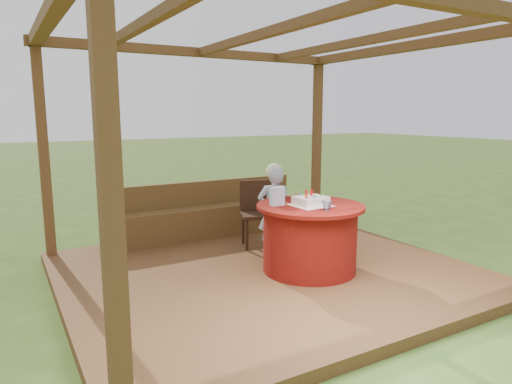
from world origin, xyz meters
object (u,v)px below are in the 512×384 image
table (310,237)px  drinking_glass (327,206)px  bench (207,218)px  birthday_cake (311,201)px  gift_bag (277,196)px  elderly_woman (274,209)px  chair (257,210)px

table → drinking_glass: drinking_glass is taller
bench → drinking_glass: bearing=-80.7°
birthday_cake → drinking_glass: 0.29m
table → gift_bag: gift_bag is taller
elderly_woman → birthday_cake: bearing=-86.2°
chair → elderly_woman: (-0.06, -0.55, 0.11)m
chair → gift_bag: 1.17m
gift_bag → table: bearing=-18.5°
elderly_woman → drinking_glass: elderly_woman is taller
bench → drinking_glass: size_ratio=26.69×
chair → elderly_woman: 0.57m
birthday_cake → bench: bearing=100.7°
elderly_woman → drinking_glass: 1.02m
elderly_woman → birthday_cake: size_ratio=2.94×
birthday_cake → gift_bag: size_ratio=1.95×
table → elderly_woman: elderly_woman is taller
elderly_woman → bench: bearing=104.1°
birthday_cake → chair: bearing=89.2°
bench → chair: 0.91m
chair → drinking_glass: chair is taller
elderly_woman → drinking_glass: (0.04, -0.99, 0.22)m
elderly_woman → drinking_glass: bearing=-87.4°
gift_bag → drinking_glass: (0.32, -0.49, -0.05)m
birthday_cake → drinking_glass: bearing=-90.3°
chair → drinking_glass: 1.58m
bench → table: size_ratio=2.45×
drinking_glass → bench: bearing=99.3°
chair → gift_bag: size_ratio=4.27×
table → drinking_glass: (-0.03, -0.33, 0.43)m
elderly_woman → gift_bag: elderly_woman is taller
bench → elderly_woman: 1.42m
bench → gift_bag: 1.94m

